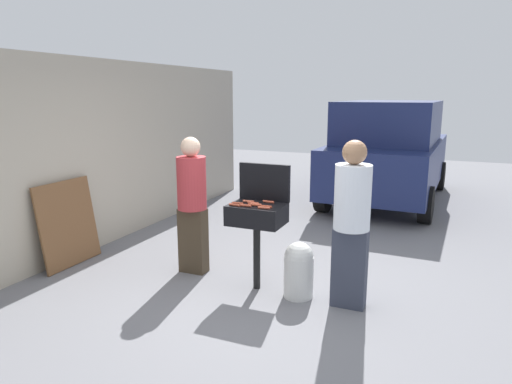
# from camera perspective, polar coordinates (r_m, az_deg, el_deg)

# --- Properties ---
(ground_plane) EXTENTS (24.00, 24.00, 0.00)m
(ground_plane) POSITION_cam_1_polar(r_m,az_deg,el_deg) (5.16, 0.74, -12.69)
(ground_plane) COLOR slate
(house_wall_side) EXTENTS (0.24, 8.00, 2.65)m
(house_wall_side) POSITION_cam_1_polar(r_m,az_deg,el_deg) (7.14, -17.98, 4.75)
(house_wall_side) COLOR #B2A893
(house_wall_side) RESTS_ON ground
(bbq_grill) EXTENTS (0.60, 0.44, 0.98)m
(bbq_grill) POSITION_cam_1_polar(r_m,az_deg,el_deg) (5.06, 0.10, -3.19)
(bbq_grill) COLOR black
(bbq_grill) RESTS_ON ground
(grill_lid_open) EXTENTS (0.60, 0.05, 0.42)m
(grill_lid_open) POSITION_cam_1_polar(r_m,az_deg,el_deg) (5.18, 1.06, 1.22)
(grill_lid_open) COLOR black
(grill_lid_open) RESTS_ON bbq_grill
(hot_dog_0) EXTENTS (0.13, 0.03, 0.03)m
(hot_dog_0) POSITION_cam_1_polar(r_m,az_deg,el_deg) (5.12, -0.93, -1.16)
(hot_dog_0) COLOR #C6593D
(hot_dog_0) RESTS_ON bbq_grill
(hot_dog_1) EXTENTS (0.13, 0.03, 0.03)m
(hot_dog_1) POSITION_cam_1_polar(r_m,az_deg,el_deg) (4.95, -0.26, -1.61)
(hot_dog_1) COLOR #AD4228
(hot_dog_1) RESTS_ON bbq_grill
(hot_dog_2) EXTENTS (0.13, 0.03, 0.03)m
(hot_dog_2) POSITION_cam_1_polar(r_m,az_deg,el_deg) (5.10, 1.56, -1.22)
(hot_dog_2) COLOR #B74C33
(hot_dog_2) RESTS_ON bbq_grill
(hot_dog_3) EXTENTS (0.13, 0.03, 0.03)m
(hot_dog_3) POSITION_cam_1_polar(r_m,az_deg,el_deg) (4.93, -1.30, -1.69)
(hot_dog_3) COLOR #B74C33
(hot_dog_3) RESTS_ON bbq_grill
(hot_dog_4) EXTENTS (0.13, 0.04, 0.03)m
(hot_dog_4) POSITION_cam_1_polar(r_m,az_deg,el_deg) (4.98, 0.02, -1.54)
(hot_dog_4) COLOR #C6593D
(hot_dog_4) RESTS_ON bbq_grill
(hot_dog_5) EXTENTS (0.13, 0.03, 0.03)m
(hot_dog_5) POSITION_cam_1_polar(r_m,az_deg,el_deg) (5.03, -2.28, -1.42)
(hot_dog_5) COLOR #AD4228
(hot_dog_5) RESTS_ON bbq_grill
(hot_dog_6) EXTENTS (0.13, 0.03, 0.03)m
(hot_dog_6) POSITION_cam_1_polar(r_m,az_deg,el_deg) (5.04, -0.35, -1.38)
(hot_dog_6) COLOR #B74C33
(hot_dog_6) RESTS_ON bbq_grill
(hot_dog_7) EXTENTS (0.13, 0.04, 0.03)m
(hot_dog_7) POSITION_cam_1_polar(r_m,az_deg,el_deg) (4.83, 1.00, -1.97)
(hot_dog_7) COLOR #C6593D
(hot_dog_7) RESTS_ON bbq_grill
(hot_dog_8) EXTENTS (0.13, 0.04, 0.03)m
(hot_dog_8) POSITION_cam_1_polar(r_m,az_deg,el_deg) (4.96, -2.69, -1.62)
(hot_dog_8) COLOR #B74C33
(hot_dog_8) RESTS_ON bbq_grill
(hot_dog_9) EXTENTS (0.13, 0.03, 0.03)m
(hot_dog_9) POSITION_cam_1_polar(r_m,az_deg,el_deg) (4.89, 1.24, -1.81)
(hot_dog_9) COLOR #AD4228
(hot_dog_9) RESTS_ON bbq_grill
(propane_tank) EXTENTS (0.32, 0.32, 0.62)m
(propane_tank) POSITION_cam_1_polar(r_m,az_deg,el_deg) (5.03, 5.32, -9.45)
(propane_tank) COLOR silver
(propane_tank) RESTS_ON ground
(person_left) EXTENTS (0.35, 0.35, 1.67)m
(person_left) POSITION_cam_1_polar(r_m,az_deg,el_deg) (5.58, -7.94, -1.04)
(person_left) COLOR #3F3323
(person_left) RESTS_ON ground
(person_right) EXTENTS (0.36, 0.36, 1.73)m
(person_right) POSITION_cam_1_polar(r_m,az_deg,el_deg) (4.71, 11.78, -3.27)
(person_right) COLOR #333847
(person_right) RESTS_ON ground
(parked_minivan) EXTENTS (2.16, 4.47, 2.02)m
(parked_minivan) POSITION_cam_1_polar(r_m,az_deg,el_deg) (9.74, 16.18, 4.93)
(parked_minivan) COLOR navy
(parked_minivan) RESTS_ON ground
(leaning_board) EXTENTS (0.18, 0.90, 1.08)m
(leaning_board) POSITION_cam_1_polar(r_m,az_deg,el_deg) (6.34, -22.28, -3.63)
(leaning_board) COLOR brown
(leaning_board) RESTS_ON ground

